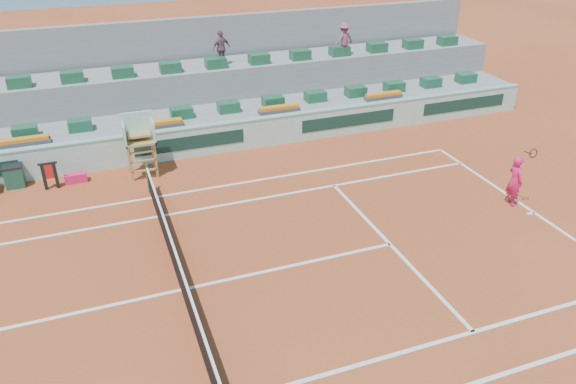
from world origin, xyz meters
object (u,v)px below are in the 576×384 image
Objects in this scene: player_bag at (76,178)px; drink_cooler_a at (14,176)px; tennis_player at (515,180)px; umpire_chair at (139,136)px.

drink_cooler_a reaches higher than player_bag.
drink_cooler_a is 17.64m from tennis_player.
player_bag is at bearing 153.74° from tennis_player.
drink_cooler_a is at bearing 169.04° from player_bag.
player_bag is 2.12m from drink_cooler_a.
drink_cooler_a is 0.37× the size of tennis_player.
tennis_player reaches higher than player_bag.
umpire_chair is 1.05× the size of tennis_player.
tennis_player is (13.98, -6.90, 0.72)m from player_bag.
tennis_player is at bearing -30.13° from umpire_chair.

